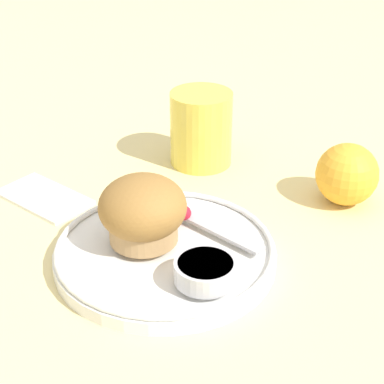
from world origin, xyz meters
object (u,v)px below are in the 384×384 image
Objects in this scene: muffin at (145,210)px; juice_glass at (201,128)px; orange_fruit at (347,174)px; butter_knife at (197,220)px.

muffin is 0.21m from juice_glass.
butter_knife is at bearing -117.07° from orange_fruit.
juice_glass is (-0.08, 0.19, -0.01)m from muffin.
orange_fruit is 0.19m from juice_glass.
orange_fruit reaches higher than butter_knife.
juice_glass reaches higher than butter_knife.
butter_knife is 2.33× the size of orange_fruit.
muffin is 0.07m from butter_knife.
juice_glass is (-0.19, -0.03, 0.01)m from orange_fruit.
orange_fruit is at bearing 64.41° from muffin.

